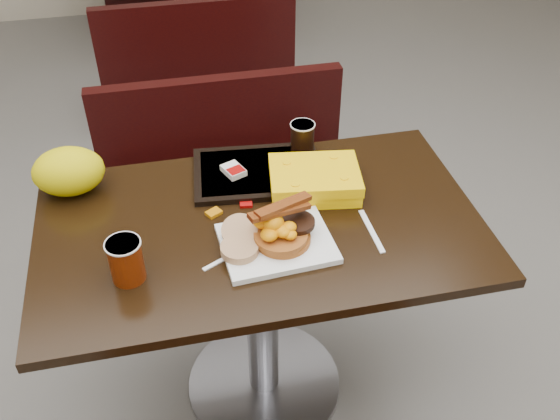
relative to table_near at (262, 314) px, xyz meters
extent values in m
cube|color=slate|center=(0.00, 0.00, -0.38)|extent=(6.00, 7.00, 0.01)
cube|color=white|center=(0.03, -0.10, 0.38)|extent=(0.30, 0.24, 0.02)
cylinder|color=#A14A1A|center=(0.04, -0.10, 0.41)|extent=(0.17, 0.17, 0.03)
cylinder|color=black|center=(0.09, -0.08, 0.43)|extent=(0.10, 0.10, 0.01)
ellipsoid|color=orange|center=(0.02, -0.10, 0.45)|extent=(0.11, 0.10, 0.05)
cylinder|color=tan|center=(-0.08, -0.12, 0.40)|extent=(0.11, 0.11, 0.02)
cylinder|color=tan|center=(-0.07, -0.07, 0.41)|extent=(0.12, 0.12, 0.06)
cylinder|color=#952805|center=(-0.35, -0.14, 0.43)|extent=(0.10, 0.10, 0.11)
cube|color=white|center=(0.28, -0.10, 0.38)|extent=(0.02, 0.17, 0.00)
cube|color=#B76907|center=(-0.12, 0.06, 0.38)|extent=(0.05, 0.05, 0.01)
cube|color=#8C0504|center=(-0.02, 0.08, 0.38)|extent=(0.04, 0.03, 0.01)
cube|color=black|center=(0.04, 0.22, 0.38)|extent=(0.40, 0.30, 0.02)
cube|color=silver|center=(-0.04, 0.22, 0.40)|extent=(0.07, 0.08, 0.02)
cylinder|color=black|center=(0.19, 0.28, 0.44)|extent=(0.09, 0.09, 0.10)
cube|color=#FBC004|center=(0.18, 0.11, 0.41)|extent=(0.28, 0.23, 0.07)
ellipsoid|color=yellow|center=(-0.50, 0.25, 0.44)|extent=(0.24, 0.21, 0.14)
camera|label=1|loc=(-0.22, -1.27, 1.48)|focal=40.01mm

